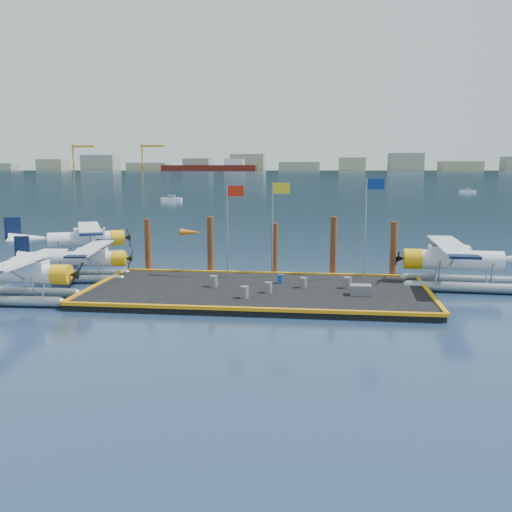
% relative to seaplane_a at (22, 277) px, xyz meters
% --- Properties ---
extents(ground, '(4000.00, 4000.00, 0.00)m').
position_rel_seaplane_a_xyz_m(ground, '(13.14, 3.36, -1.46)').
color(ground, '#19304B').
rests_on(ground, ground).
extents(dock, '(20.00, 10.00, 0.40)m').
position_rel_seaplane_a_xyz_m(dock, '(13.14, 3.36, -1.26)').
color(dock, black).
rests_on(dock, ground).
extents(dock_bumpers, '(20.25, 10.25, 0.18)m').
position_rel_seaplane_a_xyz_m(dock_bumpers, '(13.14, 3.36, -0.97)').
color(dock_bumpers, orange).
rests_on(dock_bumpers, dock).
extents(far_backdrop, '(3050.00, 2050.00, 810.00)m').
position_rel_seaplane_a_xyz_m(far_backdrop, '(253.05, 1740.88, 7.99)').
color(far_backdrop, black).
rests_on(far_backdrop, ground).
extents(seaplane_a, '(8.55, 9.42, 3.36)m').
position_rel_seaplane_a_xyz_m(seaplane_a, '(0.00, 0.00, 0.00)').
color(seaplane_a, gray).
rests_on(seaplane_a, ground).
extents(seaplane_b, '(7.85, 8.61, 3.04)m').
position_rel_seaplane_a_xyz_m(seaplane_b, '(1.12, 6.44, -0.14)').
color(seaplane_b, gray).
rests_on(seaplane_b, ground).
extents(seaplane_c, '(9.72, 10.18, 3.74)m').
position_rel_seaplane_a_xyz_m(seaplane_c, '(-2.32, 13.85, 0.17)').
color(seaplane_c, gray).
rests_on(seaplane_c, ground).
extents(seaplane_d, '(9.63, 10.61, 3.77)m').
position_rel_seaplane_a_xyz_m(seaplane_d, '(25.29, 6.74, 0.18)').
color(seaplane_d, gray).
rests_on(seaplane_d, ground).
extents(drum_0, '(0.48, 0.48, 0.68)m').
position_rel_seaplane_a_xyz_m(drum_0, '(10.37, 3.58, -0.72)').
color(drum_0, slate).
rests_on(drum_0, dock).
extents(drum_1, '(0.47, 0.47, 0.66)m').
position_rel_seaplane_a_xyz_m(drum_1, '(12.66, 0.81, -0.73)').
color(drum_1, slate).
rests_on(drum_1, dock).
extents(drum_2, '(0.44, 0.44, 0.62)m').
position_rel_seaplane_a_xyz_m(drum_2, '(15.81, 3.95, -0.75)').
color(drum_2, slate).
rests_on(drum_2, dock).
extents(drum_3, '(0.44, 0.44, 0.61)m').
position_rel_seaplane_a_xyz_m(drum_3, '(13.86, 2.33, -0.76)').
color(drum_3, slate).
rests_on(drum_3, dock).
extents(drum_4, '(0.48, 0.48, 0.67)m').
position_rel_seaplane_a_xyz_m(drum_4, '(18.45, 4.12, -0.73)').
color(drum_4, slate).
rests_on(drum_4, dock).
extents(drum_5, '(0.39, 0.39, 0.55)m').
position_rel_seaplane_a_xyz_m(drum_5, '(14.34, 5.15, -0.79)').
color(drum_5, navy).
rests_on(drum_5, dock).
extents(crate, '(1.17, 0.78, 0.59)m').
position_rel_seaplane_a_xyz_m(crate, '(19.14, 2.36, -0.77)').
color(crate, slate).
rests_on(crate, dock).
extents(flagpole_red, '(1.14, 0.08, 6.00)m').
position_rel_seaplane_a_xyz_m(flagpole_red, '(10.85, 7.16, 2.93)').
color(flagpole_red, gray).
rests_on(flagpole_red, dock).
extents(flagpole_yellow, '(1.14, 0.08, 6.20)m').
position_rel_seaplane_a_xyz_m(flagpole_yellow, '(13.84, 7.16, 3.05)').
color(flagpole_yellow, gray).
rests_on(flagpole_yellow, dock).
extents(flagpole_blue, '(1.14, 0.08, 6.50)m').
position_rel_seaplane_a_xyz_m(flagpole_blue, '(19.84, 7.16, 3.22)').
color(flagpole_blue, gray).
rests_on(flagpole_blue, dock).
extents(windsock, '(1.40, 0.44, 3.12)m').
position_rel_seaplane_a_xyz_m(windsock, '(8.11, 7.16, 1.77)').
color(windsock, gray).
rests_on(windsock, dock).
extents(piling_0, '(0.44, 0.44, 4.00)m').
position_rel_seaplane_a_xyz_m(piling_0, '(4.64, 8.76, 0.54)').
color(piling_0, '#4C2B15').
rests_on(piling_0, ground).
extents(piling_1, '(0.44, 0.44, 4.20)m').
position_rel_seaplane_a_xyz_m(piling_1, '(9.14, 8.76, 0.64)').
color(piling_1, '#4C2B15').
rests_on(piling_1, ground).
extents(piling_2, '(0.44, 0.44, 3.80)m').
position_rel_seaplane_a_xyz_m(piling_2, '(13.64, 8.76, 0.44)').
color(piling_2, '#4C2B15').
rests_on(piling_2, ground).
extents(piling_3, '(0.44, 0.44, 4.30)m').
position_rel_seaplane_a_xyz_m(piling_3, '(17.64, 8.76, 0.69)').
color(piling_3, '#4C2B15').
rests_on(piling_3, ground).
extents(piling_4, '(0.44, 0.44, 4.00)m').
position_rel_seaplane_a_xyz_m(piling_4, '(21.64, 8.76, 0.54)').
color(piling_4, '#4C2B15').
rests_on(piling_4, ground).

